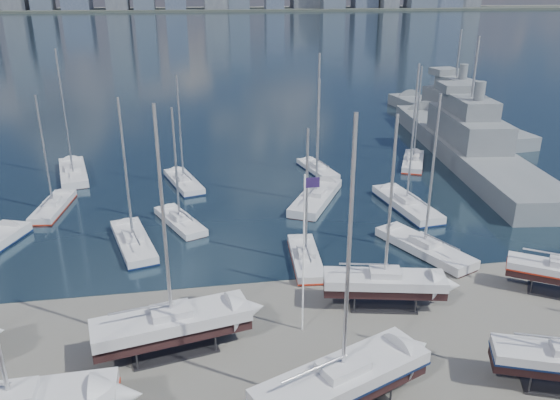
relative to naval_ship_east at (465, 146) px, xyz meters
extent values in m
plane|color=#605E59|center=(-31.47, -40.25, -1.67)|extent=(1400.00, 1400.00, 0.00)
cube|color=#1B2B3E|center=(-31.47, 269.75, -1.82)|extent=(1400.00, 600.00, 0.40)
cube|color=#2D332D|center=(-31.47, 529.75, -0.57)|extent=(1400.00, 80.00, 2.20)
cube|color=#B1B1B5|center=(-48.11, -44.83, 1.48)|extent=(2.70, 1.86, 0.50)
cube|color=#2D2D33|center=(-40.04, -38.29, -1.59)|extent=(6.02, 3.68, 0.16)
cube|color=black|center=(-40.04, -38.29, -0.06)|extent=(10.48, 4.49, 0.82)
cube|color=#B1B1B5|center=(-40.04, -38.29, 0.76)|extent=(10.57, 4.91, 0.82)
cube|color=#B1B1B5|center=(-40.04, -38.29, 1.42)|extent=(2.85, 2.21, 0.50)
cylinder|color=#B2B2B7|center=(-40.04, -38.29, 8.05)|extent=(0.22, 0.22, 13.77)
cube|color=black|center=(-30.56, -45.50, -0.04)|extent=(10.81, 6.51, 0.85)
cube|color=#B1B1B5|center=(-30.56, -45.50, 0.81)|extent=(10.98, 6.92, 0.85)
cube|color=#0B183B|center=(-30.56, -45.50, 0.42)|extent=(11.09, 6.99, 0.17)
cube|color=#B1B1B5|center=(-30.56, -45.50, 1.49)|extent=(3.15, 2.69, 0.50)
cylinder|color=#B2B2B7|center=(-30.56, -45.50, 8.44)|extent=(0.22, 0.22, 14.40)
cube|color=#2D2D33|center=(-24.48, -35.28, -1.59)|extent=(5.32, 3.25, 0.16)
cube|color=black|center=(-24.48, -35.28, -0.11)|extent=(9.26, 3.97, 0.72)
cube|color=#B1B1B5|center=(-24.48, -35.28, 0.62)|extent=(9.34, 4.34, 0.72)
cube|color=#B1B1B5|center=(-24.48, -35.28, 1.23)|extent=(2.52, 1.95, 0.50)
cylinder|color=#B2B2B7|center=(-24.48, -35.28, 7.06)|extent=(0.22, 0.22, 12.17)
cube|color=#2D2D33|center=(-10.19, -35.88, -1.59)|extent=(4.81, 4.13, 0.16)
cube|color=black|center=(-53.36, -11.15, -1.89)|extent=(3.06, 8.88, 0.70)
cube|color=#B1B1B5|center=(-53.36, -11.15, -1.20)|extent=(3.42, 8.92, 0.70)
cube|color=#9C2111|center=(-53.36, -11.15, -1.52)|extent=(3.45, 9.01, 0.14)
cube|color=#B1B1B5|center=(-53.36, -11.15, -0.60)|extent=(1.70, 2.33, 0.50)
cylinder|color=#B2B2B7|center=(-53.36, -11.15, 5.02)|extent=(0.22, 0.22, 11.74)
cube|color=black|center=(-53.34, 0.40, -1.97)|extent=(5.00, 11.35, 0.88)
cube|color=#B1B1B5|center=(-53.34, 0.40, -1.09)|extent=(5.45, 11.46, 0.88)
cube|color=#B1B1B5|center=(-53.34, 0.40, -0.39)|extent=(2.42, 3.10, 0.50)
cylinder|color=#B2B2B7|center=(-53.34, 0.40, 6.81)|extent=(0.22, 0.22, 14.91)
cube|color=black|center=(-44.03, -21.68, -1.93)|extent=(4.74, 9.95, 0.77)
cube|color=#B1B1B5|center=(-44.03, -21.68, -1.15)|extent=(5.13, 10.06, 0.77)
cube|color=#0B183B|center=(-44.03, -21.68, -1.51)|extent=(5.18, 10.16, 0.15)
cube|color=#B1B1B5|center=(-44.03, -21.68, -0.51)|extent=(2.20, 2.76, 0.50)
cylinder|color=#B2B2B7|center=(-44.03, -21.68, 5.77)|extent=(0.22, 0.22, 13.08)
cube|color=black|center=(-39.77, -17.38, -1.88)|extent=(5.18, 8.48, 0.67)
cube|color=#B1B1B5|center=(-39.77, -17.38, -1.21)|extent=(5.50, 8.62, 0.67)
cube|color=#B1B1B5|center=(-39.77, -17.38, -0.63)|extent=(2.13, 2.48, 0.50)
cylinder|color=#B2B2B7|center=(-39.77, -17.38, 4.78)|extent=(0.22, 0.22, 11.31)
cube|color=black|center=(-39.38, -5.25, -1.91)|extent=(4.68, 9.49, 0.74)
cube|color=#B1B1B5|center=(-39.38, -5.25, -1.17)|extent=(5.05, 9.60, 0.74)
cube|color=#0B183B|center=(-39.38, -5.25, -1.51)|extent=(5.10, 9.70, 0.15)
cube|color=#B1B1B5|center=(-39.38, -5.25, -0.55)|extent=(2.13, 2.65, 0.50)
cylinder|color=#B2B2B7|center=(-39.38, -5.25, 5.44)|extent=(0.22, 0.22, 12.48)
cube|color=black|center=(-28.81, -27.36, -1.88)|extent=(2.61, 8.49, 0.67)
cube|color=#B1B1B5|center=(-28.81, -27.36, -1.21)|extent=(2.96, 8.51, 0.67)
cube|color=#9C2111|center=(-28.81, -27.36, -1.52)|extent=(2.99, 8.60, 0.13)
cube|color=#B1B1B5|center=(-28.81, -27.36, -0.63)|extent=(1.56, 2.19, 0.50)
cylinder|color=#B2B2B7|center=(-28.81, -27.36, 4.76)|extent=(0.22, 0.22, 11.29)
cube|color=black|center=(-24.66, -13.41, -1.98)|extent=(7.85, 11.24, 0.91)
cube|color=#B1B1B5|center=(-24.66, -13.41, -1.07)|extent=(8.27, 11.47, 0.91)
cube|color=#B1B1B5|center=(-24.66, -13.41, -0.37)|extent=(3.04, 3.40, 0.50)
cylinder|color=#B2B2B7|center=(-24.66, -13.41, 7.04)|extent=(0.22, 0.22, 15.32)
cube|color=black|center=(-22.06, -2.96, -1.88)|extent=(3.76, 8.62, 0.67)
cube|color=#B1B1B5|center=(-22.06, -2.96, -1.21)|extent=(4.11, 8.70, 0.67)
cube|color=#0B183B|center=(-22.06, -2.96, -1.52)|extent=(4.15, 8.78, 0.13)
cube|color=#B1B1B5|center=(-22.06, -2.96, -0.63)|extent=(1.83, 2.35, 0.50)
cylinder|color=#B2B2B7|center=(-22.06, -2.96, 4.78)|extent=(0.22, 0.22, 11.32)
cube|color=black|center=(-17.71, -27.27, -1.94)|extent=(6.24, 10.18, 0.81)
cube|color=#B1B1B5|center=(-17.71, -27.27, -1.13)|extent=(6.62, 10.35, 0.81)
cube|color=#B1B1B5|center=(-17.71, -27.27, -0.48)|extent=(2.56, 2.98, 0.50)
cylinder|color=#B2B2B7|center=(-17.71, -27.27, 6.06)|extent=(0.22, 0.22, 13.59)
cube|color=black|center=(-15.33, -16.95, -1.96)|extent=(3.97, 11.05, 0.86)
cube|color=#B1B1B5|center=(-15.33, -16.95, -1.10)|extent=(4.42, 11.11, 0.86)
cube|color=#0B183B|center=(-15.33, -16.95, -1.49)|extent=(4.46, 11.22, 0.17)
cube|color=#B1B1B5|center=(-15.33, -16.95, -0.41)|extent=(2.15, 2.92, 0.50)
cylinder|color=#B2B2B7|center=(-15.33, -16.95, 6.63)|extent=(0.22, 0.22, 14.59)
cube|color=black|center=(-8.43, -1.97, -1.91)|extent=(5.84, 9.25, 0.73)
cube|color=#B1B1B5|center=(-8.43, -1.97, -1.17)|extent=(6.19, 9.42, 0.73)
cube|color=#9C2111|center=(-8.43, -1.97, -1.51)|extent=(6.25, 9.51, 0.15)
cube|color=#B1B1B5|center=(-8.43, -1.97, -0.56)|extent=(2.36, 2.73, 0.50)
cylinder|color=#B2B2B7|center=(-8.43, -1.97, 5.39)|extent=(0.22, 0.22, 12.40)
cube|color=slate|center=(-0.01, -0.07, -1.18)|extent=(13.34, 48.91, 4.35)
cube|color=slate|center=(-0.01, -0.07, 2.79)|extent=(8.13, 17.53, 3.60)
cube|color=slate|center=(-0.01, -0.07, 5.79)|extent=(5.74, 10.14, 2.40)
cube|color=slate|center=(0.56, 4.73, 7.49)|extent=(5.94, 5.43, 1.20)
cylinder|color=#B2B2B7|center=(-0.01, -0.07, 10.99)|extent=(0.30, 0.30, 8.00)
cube|color=slate|center=(7.59, 19.87, -1.27)|extent=(10.11, 38.71, 3.44)
cube|color=slate|center=(7.59, 19.87, 2.25)|extent=(6.28, 13.84, 3.60)
cube|color=slate|center=(7.59, 19.87, 5.25)|extent=(4.46, 8.00, 2.40)
cube|color=slate|center=(7.19, 23.67, 6.95)|extent=(4.67, 4.26, 1.20)
cylinder|color=#B2B2B7|center=(7.59, 19.87, 10.45)|extent=(0.30, 0.30, 8.00)
cylinder|color=white|center=(-31.13, -37.31, 4.14)|extent=(0.12, 0.12, 11.61)
cube|color=#211440|center=(-30.64, -37.31, 9.37)|extent=(0.97, 0.05, 0.68)
camera|label=1|loc=(-38.02, -69.27, 20.95)|focal=35.00mm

